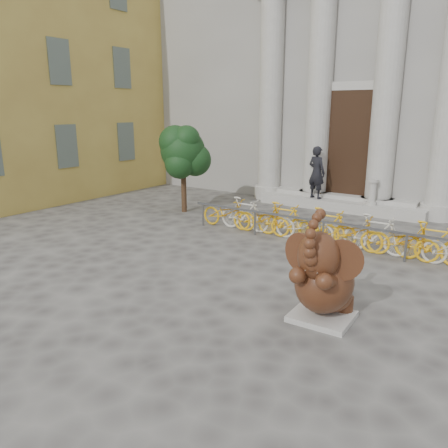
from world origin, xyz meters
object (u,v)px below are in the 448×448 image
Objects in this scene: bike_rack at (327,227)px; pedestrian at (317,172)px; elephant_statue at (323,280)px; tree at (183,152)px.

pedestrian is (-2.07, 4.15, 0.81)m from bike_rack.
bike_rack is (-1.58, 4.20, -0.24)m from elephant_statue.
elephant_statue is 4.50m from bike_rack.
tree is (-5.64, 0.89, 1.61)m from bike_rack.
elephant_statue is at bearing -35.19° from tree.
bike_rack is at bearing 109.26° from elephant_statue.
tree reaches higher than elephant_statue.
tree reaches higher than bike_rack.
bike_rack is at bearing 132.94° from pedestrian.
pedestrian is at bearing 112.29° from elephant_statue.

